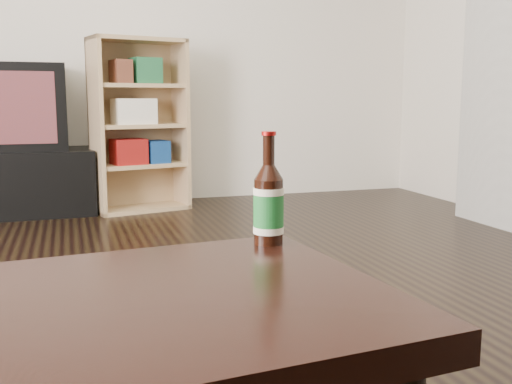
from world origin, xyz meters
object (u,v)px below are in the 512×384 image
object	(u,v)px
coffee_table	(50,344)
beer_bottle	(269,205)
tv	(5,107)
tv_stand	(10,183)
bookshelf	(137,122)

from	to	relation	value
coffee_table	beer_bottle	distance (m)	0.58
tv	tv_stand	bearing A→B (deg)	90.00
tv	bookshelf	xyz separation A→B (m)	(0.82, -0.08, -0.10)
beer_bottle	tv	bearing A→B (deg)	105.35
tv_stand	beer_bottle	xyz separation A→B (m)	(0.80, -2.92, 0.30)
beer_bottle	tv_stand	bearing A→B (deg)	105.34
tv	coffee_table	size ratio (longest dim) A/B	0.63
tv_stand	coffee_table	distance (m)	3.25
tv_stand	bookshelf	xyz separation A→B (m)	(0.82, -0.08, 0.39)
bookshelf	beer_bottle	xyz separation A→B (m)	(-0.02, -2.84, -0.08)
bookshelf	beer_bottle	size ratio (longest dim) A/B	4.49
tv_stand	tv	world-z (taller)	tv
bookshelf	coffee_table	distance (m)	3.19
bookshelf	tv_stand	bearing A→B (deg)	160.81
tv	coffee_table	distance (m)	3.26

